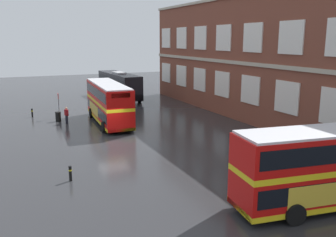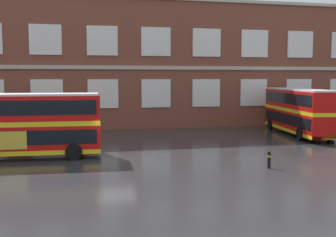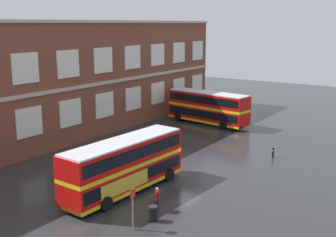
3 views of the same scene
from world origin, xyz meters
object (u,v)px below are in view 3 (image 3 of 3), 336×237
object	(u,v)px
bus_stand_flag	(133,205)
safety_bollard_east	(273,152)
double_decker_near	(125,165)
station_litter_bin	(153,213)
double_decker_middle	(208,107)
waiting_passenger	(157,198)

from	to	relation	value
bus_stand_flag	safety_bollard_east	bearing A→B (deg)	-5.80
double_decker_near	station_litter_bin	bearing A→B (deg)	-121.06
station_litter_bin	double_decker_middle	bearing A→B (deg)	21.72
waiting_passenger	bus_stand_flag	world-z (taller)	bus_stand_flag
double_decker_near	station_litter_bin	world-z (taller)	double_decker_near
double_decker_near	station_litter_bin	size ratio (longest dim) A/B	10.80
double_decker_middle	safety_bollard_east	bearing A→B (deg)	-126.42
double_decker_middle	safety_bollard_east	world-z (taller)	double_decker_middle
waiting_passenger	station_litter_bin	world-z (taller)	waiting_passenger
double_decker_near	waiting_passenger	size ratio (longest dim) A/B	6.54
bus_stand_flag	double_decker_middle	bearing A→B (deg)	19.94
bus_stand_flag	safety_bollard_east	xyz separation A→B (m)	(18.93, -1.92, -1.14)
double_decker_near	double_decker_middle	xyz separation A→B (m)	(23.33, 5.75, 0.00)
double_decker_near	safety_bollard_east	size ratio (longest dim) A/B	11.71
double_decker_middle	waiting_passenger	size ratio (longest dim) A/B	6.61
double_decker_near	safety_bollard_east	world-z (taller)	double_decker_near
safety_bollard_east	bus_stand_flag	bearing A→B (deg)	174.20
waiting_passenger	bus_stand_flag	xyz separation A→B (m)	(-3.04, -0.32, 0.70)
station_litter_bin	safety_bollard_east	world-z (taller)	station_litter_bin
double_decker_near	safety_bollard_east	xyz separation A→B (m)	(14.47, -6.25, -1.66)
bus_stand_flag	waiting_passenger	bearing A→B (deg)	6.07
double_decker_near	station_litter_bin	xyz separation A→B (m)	(-2.81, -4.66, -1.63)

